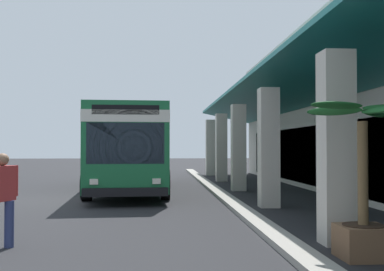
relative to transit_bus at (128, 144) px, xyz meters
name	(u,v)px	position (x,y,z in m)	size (l,w,h in m)	color
ground	(307,199)	(3.60, 6.25, -1.85)	(120.00, 120.00, 0.00)	#262628
curb_strip	(224,196)	(3.11, 3.48, -1.79)	(38.17, 0.50, 0.12)	#9E998E
transit_bus	(128,144)	(0.00, 0.00, 0.00)	(11.33, 3.20, 3.34)	#196638
pedestrian	(2,195)	(10.98, -1.43, -0.94)	(0.58, 0.39, 1.63)	navy
potted_palm	(363,211)	(12.16, 4.44, -1.11)	(1.77, 1.81, 2.45)	brown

